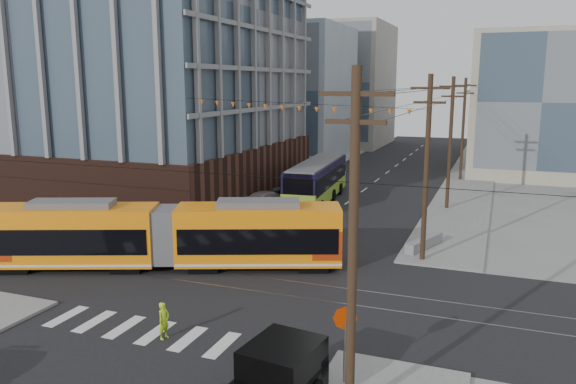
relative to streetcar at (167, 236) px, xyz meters
The scene contains 16 objects.
ground 7.09m from the streetcar, 42.11° to the right, with size 160.00×160.00×0.00m, color slate.
office_building 27.92m from the streetcar, 132.59° to the left, with size 30.00×25.00×28.60m, color #381E16.
bg_bldg_nw_near 49.41m from the streetcar, 104.13° to the left, with size 18.00×16.00×18.00m, color #8C99A5.
bg_bldg_ne_near 48.64m from the streetcar, 64.12° to the left, with size 14.00×14.00×16.00m, color gray.
bg_bldg_nw_far 68.49m from the streetcar, 97.55° to the left, with size 16.00×18.00×20.00m, color gray.
bg_bldg_ne_far 67.68m from the streetcar, 70.02° to the left, with size 16.00×16.00×14.00m, color #8C99A5.
utility_pole_near 17.57m from the streetcar, 37.95° to the right, with size 0.30×0.30×11.00m, color black.
utility_pole_far 53.30m from the streetcar, 75.22° to the left, with size 0.30×0.30×11.00m, color black.
streetcar is the anchor object (origin of this frame).
city_bus 20.68m from the streetcar, 83.50° to the left, with size 2.84×13.09×3.71m, color black, non-canonical shape.
parked_car_silver 10.00m from the streetcar, 95.60° to the left, with size 1.58×4.54×1.50m, color #A0A3AF.
parked_car_white 16.44m from the streetcar, 92.45° to the left, with size 2.12×5.21×1.51m, color beige.
parked_car_grey 19.48m from the streetcar, 92.31° to the left, with size 2.14×4.64×1.29m, color #5B5F62.
pedestrian 9.35m from the streetcar, 58.05° to the right, with size 0.58×0.38×1.58m, color #B3DC1C.
stop_sign 15.64m from the streetcar, 34.32° to the right, with size 0.84×0.84×2.76m, color #A52500, non-canonical shape.
jersey_barrier 16.08m from the streetcar, 33.43° to the left, with size 0.89×3.97×0.79m, color slate.
Camera 1 is at (12.47, -21.85, 10.52)m, focal length 35.00 mm.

